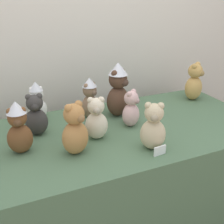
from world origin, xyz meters
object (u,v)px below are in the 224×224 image
(teddy_bear_caramel, at_px, (75,130))
(teddy_bear_snow, at_px, (37,102))
(teddy_bear_blush, at_px, (131,110))
(teddy_bear_cocoa, at_px, (118,90))
(teddy_bear_sand, at_px, (153,128))
(teddy_bear_cream, at_px, (96,119))
(teddy_bear_mocha, at_px, (90,98))
(display_table, at_px, (112,182))
(teddy_bear_charcoal, at_px, (36,116))
(teddy_bear_chestnut, at_px, (19,128))
(teddy_bear_honey, at_px, (194,83))

(teddy_bear_caramel, height_order, teddy_bear_snow, teddy_bear_caramel)
(teddy_bear_blush, distance_m, teddy_bear_cocoa, 0.19)
(teddy_bear_blush, height_order, teddy_bear_sand, teddy_bear_sand)
(teddy_bear_caramel, xyz_separation_m, teddy_bear_cream, (0.15, 0.10, -0.01))
(teddy_bear_caramel, distance_m, teddy_bear_cream, 0.18)
(teddy_bear_sand, bearing_deg, teddy_bear_cream, 164.07)
(teddy_bear_caramel, distance_m, teddy_bear_mocha, 0.44)
(teddy_bear_cream, bearing_deg, display_table, 39.27)
(teddy_bear_blush, xyz_separation_m, teddy_bear_caramel, (-0.40, -0.17, 0.02))
(teddy_bear_blush, relative_size, teddy_bear_charcoal, 0.92)
(teddy_bear_cream, xyz_separation_m, teddy_bear_mocha, (0.06, 0.28, 0.01))
(teddy_bear_chestnut, height_order, teddy_bear_mocha, teddy_bear_chestnut)
(teddy_bear_sand, xyz_separation_m, teddy_bear_chestnut, (-0.63, 0.24, 0.02))
(teddy_bear_caramel, distance_m, teddy_bear_sand, 0.40)
(teddy_bear_cocoa, distance_m, teddy_bear_snow, 0.51)
(teddy_bear_cream, bearing_deg, teddy_bear_cocoa, 61.83)
(display_table, height_order, teddy_bear_sand, teddy_bear_sand)
(teddy_bear_honey, xyz_separation_m, teddy_bear_cream, (-0.88, -0.28, -0.02))
(teddy_bear_caramel, distance_m, teddy_bear_cocoa, 0.52)
(teddy_bear_charcoal, bearing_deg, teddy_bear_caramel, -55.31)
(teddy_bear_snow, bearing_deg, teddy_bear_cocoa, -5.48)
(teddy_bear_charcoal, distance_m, teddy_bear_cream, 0.34)
(teddy_bear_caramel, relative_size, teddy_bear_honey, 0.98)
(teddy_bear_charcoal, height_order, teddy_bear_chestnut, teddy_bear_chestnut)
(teddy_bear_caramel, bearing_deg, teddy_bear_snow, 75.53)
(teddy_bear_charcoal, height_order, teddy_bear_sand, teddy_bear_sand)
(teddy_bear_snow, xyz_separation_m, teddy_bear_chestnut, (-0.15, -0.36, 0.01))
(teddy_bear_cocoa, bearing_deg, teddy_bear_mocha, 134.94)
(teddy_bear_honey, relative_size, teddy_bear_cocoa, 0.79)
(teddy_bear_blush, bearing_deg, teddy_bear_caramel, 168.86)
(teddy_bear_sand, bearing_deg, display_table, 141.10)
(teddy_bear_sand, height_order, teddy_bear_cream, teddy_bear_sand)
(teddy_bear_caramel, distance_m, teddy_bear_chestnut, 0.28)
(display_table, bearing_deg, teddy_bear_cocoa, 56.62)
(teddy_bear_charcoal, relative_size, teddy_bear_chestnut, 0.89)
(teddy_bear_sand, bearing_deg, teddy_bear_chestnut, -172.24)
(teddy_bear_cocoa, height_order, teddy_bear_mocha, teddy_bear_cocoa)
(teddy_bear_sand, bearing_deg, teddy_bear_charcoal, 170.79)
(display_table, height_order, teddy_bear_mocha, teddy_bear_mocha)
(teddy_bear_mocha, bearing_deg, teddy_bear_cocoa, -40.12)
(teddy_bear_cocoa, bearing_deg, teddy_bear_chestnut, 168.37)
(teddy_bear_honey, bearing_deg, teddy_bear_snow, 144.43)
(teddy_bear_blush, distance_m, teddy_bear_honey, 0.67)
(display_table, height_order, teddy_bear_honey, teddy_bear_honey)
(teddy_bear_sand, height_order, teddy_bear_snow, teddy_bear_sand)
(teddy_bear_blush, distance_m, teddy_bear_cream, 0.25)
(teddy_bear_honey, bearing_deg, teddy_bear_charcoal, 154.45)
(teddy_bear_cream, bearing_deg, teddy_bear_sand, -27.08)
(teddy_bear_snow, bearing_deg, teddy_bear_honey, 5.39)
(teddy_bear_caramel, distance_m, teddy_bear_charcoal, 0.32)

